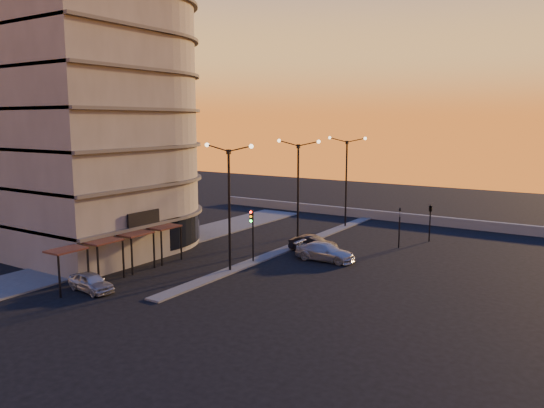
{
  "coord_description": "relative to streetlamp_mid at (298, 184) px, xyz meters",
  "views": [
    {
      "loc": [
        23.45,
        -30.37,
        11.11
      ],
      "look_at": [
        -0.68,
        6.8,
        4.14
      ],
      "focal_mm": 35.0,
      "sensor_mm": 36.0,
      "label": 1
    }
  ],
  "objects": [
    {
      "name": "sidewalk_west",
      "position": [
        -10.5,
        -6.0,
        -5.53
      ],
      "size": [
        5.0,
        40.0,
        0.12
      ],
      "primitive_type": "cube",
      "color": "#464644",
      "rests_on": "ground"
    },
    {
      "name": "car_sedan",
      "position": [
        2.29,
        -1.29,
        -4.92
      ],
      "size": [
        4.24,
        1.89,
        1.35
      ],
      "primitive_type": "imported",
      "rotation": [
        0.0,
        0.0,
        1.69
      ],
      "color": "black",
      "rests_on": "ground"
    },
    {
      "name": "signal_east_b",
      "position": [
        9.5,
        8.0,
        -2.49
      ],
      "size": [
        0.42,
        1.99,
        3.6
      ],
      "color": "black",
      "rests_on": "ground"
    },
    {
      "name": "streetlamp_far",
      "position": [
        0.0,
        10.0,
        0.0
      ],
      "size": [
        4.32,
        0.32,
        9.51
      ],
      "color": "black",
      "rests_on": "ground"
    },
    {
      "name": "traffic_light_main",
      "position": [
        0.0,
        -7.13,
        -2.7
      ],
      "size": [
        0.28,
        0.44,
        4.25
      ],
      "color": "black",
      "rests_on": "ground"
    },
    {
      "name": "signal_east_a",
      "position": [
        8.0,
        4.0,
        -3.66
      ],
      "size": [
        0.13,
        0.16,
        3.6
      ],
      "color": "black",
      "rests_on": "ground"
    },
    {
      "name": "car_wagon",
      "position": [
        4.5,
        -3.33,
        -4.88
      ],
      "size": [
        4.98,
        2.19,
        1.42
      ],
      "primitive_type": "imported",
      "rotation": [
        0.0,
        0.0,
        1.61
      ],
      "color": "#AEB3B7",
      "rests_on": "ground"
    },
    {
      "name": "parapet",
      "position": [
        2.0,
        16.0,
        -5.09
      ],
      "size": [
        44.0,
        0.5,
        1.0
      ],
      "primitive_type": "cube",
      "color": "slate",
      "rests_on": "ground"
    },
    {
      "name": "streetlamp_near",
      "position": [
        0.0,
        -10.0,
        0.0
      ],
      "size": [
        4.32,
        0.32,
        9.51
      ],
      "color": "black",
      "rests_on": "ground"
    },
    {
      "name": "median",
      "position": [
        0.0,
        0.0,
        -5.53
      ],
      "size": [
        1.2,
        36.0,
        0.12
      ],
      "primitive_type": "cube",
      "color": "#464644",
      "rests_on": "ground"
    },
    {
      "name": "car_hatchback",
      "position": [
        -4.84,
        -18.68,
        -4.97
      ],
      "size": [
        3.81,
        1.86,
        1.25
      ],
      "primitive_type": "imported",
      "rotation": [
        0.0,
        0.0,
        1.47
      ],
      "color": "#A7ABAF",
      "rests_on": "ground"
    },
    {
      "name": "building",
      "position": [
        -14.0,
        -9.97,
        6.32
      ],
      "size": [
        14.35,
        17.08,
        25.0
      ],
      "color": "#656159",
      "rests_on": "ground"
    },
    {
      "name": "streetlamp_mid",
      "position": [
        0.0,
        0.0,
        0.0
      ],
      "size": [
        4.32,
        0.32,
        9.51
      ],
      "color": "black",
      "rests_on": "ground"
    },
    {
      "name": "ground",
      "position": [
        0.0,
        -10.0,
        -5.59
      ],
      "size": [
        120.0,
        120.0,
        0.0
      ],
      "primitive_type": "plane",
      "color": "black",
      "rests_on": "ground"
    }
  ]
}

